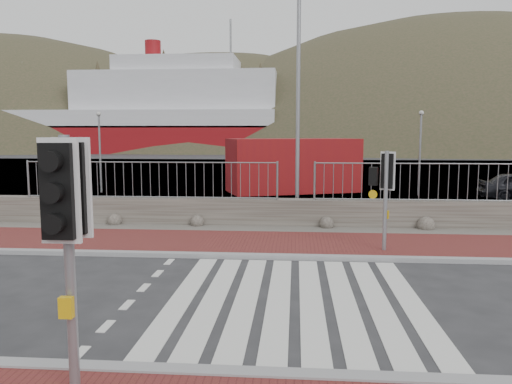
# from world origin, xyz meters

# --- Properties ---
(ground) EXTENTS (220.00, 220.00, 0.00)m
(ground) POSITION_xyz_m (0.00, 0.00, 0.00)
(ground) COLOR #28282B
(ground) RESTS_ON ground
(sidewalk_far) EXTENTS (40.00, 3.00, 0.08)m
(sidewalk_far) POSITION_xyz_m (0.00, 4.50, 0.04)
(sidewalk_far) COLOR maroon
(sidewalk_far) RESTS_ON ground
(kerb_near) EXTENTS (40.00, 0.25, 0.12)m
(kerb_near) POSITION_xyz_m (0.00, -3.00, 0.05)
(kerb_near) COLOR gray
(kerb_near) RESTS_ON ground
(kerb_far) EXTENTS (40.00, 0.25, 0.12)m
(kerb_far) POSITION_xyz_m (0.00, 3.00, 0.05)
(kerb_far) COLOR gray
(kerb_far) RESTS_ON ground
(zebra_crossing) EXTENTS (4.62, 5.60, 0.01)m
(zebra_crossing) POSITION_xyz_m (-0.00, 0.00, 0.01)
(zebra_crossing) COLOR silver
(zebra_crossing) RESTS_ON ground
(gravel_strip) EXTENTS (40.00, 1.50, 0.06)m
(gravel_strip) POSITION_xyz_m (0.00, 6.50, 0.03)
(gravel_strip) COLOR #59544C
(gravel_strip) RESTS_ON ground
(stone_wall) EXTENTS (40.00, 0.60, 0.90)m
(stone_wall) POSITION_xyz_m (0.00, 7.30, 0.45)
(stone_wall) COLOR #4E4740
(stone_wall) RESTS_ON ground
(railing) EXTENTS (18.07, 0.07, 1.22)m
(railing) POSITION_xyz_m (0.00, 7.15, 1.82)
(railing) COLOR gray
(railing) RESTS_ON stone_wall
(quay) EXTENTS (120.00, 40.00, 0.50)m
(quay) POSITION_xyz_m (0.00, 27.90, 0.00)
(quay) COLOR #4C4C4F
(quay) RESTS_ON ground
(water) EXTENTS (220.00, 50.00, 0.05)m
(water) POSITION_xyz_m (0.00, 62.90, 0.00)
(water) COLOR #3F4C54
(water) RESTS_ON ground
(ferry) EXTENTS (50.00, 16.00, 20.00)m
(ferry) POSITION_xyz_m (-24.65, 67.90, 5.36)
(ferry) COLOR maroon
(ferry) RESTS_ON ground
(hills_backdrop) EXTENTS (254.00, 90.00, 100.00)m
(hills_backdrop) POSITION_xyz_m (6.74, 87.90, -23.05)
(hills_backdrop) COLOR #303721
(hills_backdrop) RESTS_ON ground
(traffic_signal_near) EXTENTS (0.44, 0.26, 3.05)m
(traffic_signal_near) POSITION_xyz_m (-2.54, -3.63, 2.21)
(traffic_signal_near) COLOR gray
(traffic_signal_near) RESTS_ON ground
(traffic_signal_far) EXTENTS (0.64, 0.42, 2.62)m
(traffic_signal_far) POSITION_xyz_m (2.24, 3.85, 1.91)
(traffic_signal_far) COLOR gray
(traffic_signal_far) RESTS_ON ground
(streetlight) EXTENTS (1.62, 0.53, 7.71)m
(streetlight) POSITION_xyz_m (0.18, 8.07, 4.34)
(streetlight) COLOR gray
(streetlight) RESTS_ON ground
(shipping_container) EXTENTS (7.15, 4.85, 2.75)m
(shipping_container) POSITION_xyz_m (-0.15, 17.06, 1.38)
(shipping_container) COLOR maroon
(shipping_container) RESTS_ON ground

